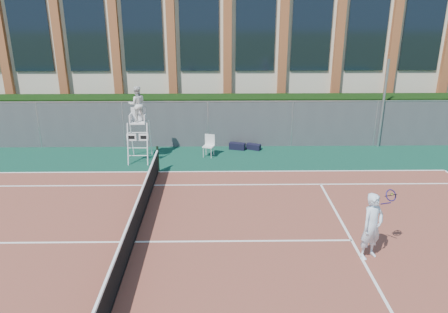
{
  "coord_description": "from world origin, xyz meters",
  "views": [
    {
      "loc": [
        2.47,
        -11.18,
        6.75
      ],
      "look_at": [
        2.68,
        3.0,
        1.59
      ],
      "focal_mm": 35.0,
      "sensor_mm": 36.0,
      "label": 1
    }
  ],
  "objects_px": {
    "umpire_chair": "(137,106)",
    "plastic_chair": "(209,144)",
    "tennis_player": "(372,226)",
    "steel_pole": "(383,104)"
  },
  "relations": [
    {
      "from": "steel_pole",
      "to": "tennis_player",
      "type": "distance_m",
      "value": 10.28
    },
    {
      "from": "plastic_chair",
      "to": "tennis_player",
      "type": "distance_m",
      "value": 9.49
    },
    {
      "from": "umpire_chair",
      "to": "plastic_chair",
      "type": "bearing_deg",
      "value": 7.87
    },
    {
      "from": "plastic_chair",
      "to": "tennis_player",
      "type": "xyz_separation_m",
      "value": [
        4.53,
        -8.33,
        0.39
      ]
    },
    {
      "from": "plastic_chair",
      "to": "umpire_chair",
      "type": "bearing_deg",
      "value": -172.13
    },
    {
      "from": "steel_pole",
      "to": "plastic_chair",
      "type": "xyz_separation_m",
      "value": [
        -8.13,
        -1.24,
        -1.49
      ]
    },
    {
      "from": "umpire_chair",
      "to": "steel_pole",
      "type": "bearing_deg",
      "value": 8.43
    },
    {
      "from": "umpire_chair",
      "to": "tennis_player",
      "type": "xyz_separation_m",
      "value": [
        7.57,
        -7.91,
        -1.44
      ]
    },
    {
      "from": "umpire_chair",
      "to": "plastic_chair",
      "type": "height_order",
      "value": "umpire_chair"
    },
    {
      "from": "umpire_chair",
      "to": "tennis_player",
      "type": "height_order",
      "value": "umpire_chair"
    }
  ]
}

